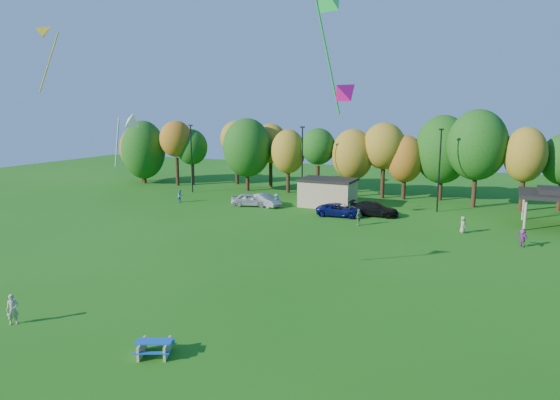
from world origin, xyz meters
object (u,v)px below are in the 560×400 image
at_px(car_c, 340,210).
at_px(car_d, 374,209).
at_px(picnic_table, 154,347).
at_px(car_b, 264,200).
at_px(car_a, 251,200).
at_px(kite_flyer, 13,309).

bearing_deg(car_c, car_d, -66.89).
bearing_deg(car_c, picnic_table, 177.23).
bearing_deg(car_c, car_b, 74.67).
relative_size(car_a, car_c, 0.92).
distance_m(picnic_table, car_a, 35.89).
xyz_separation_m(picnic_table, car_a, (-12.53, 33.63, 0.34)).
bearing_deg(car_d, kite_flyer, 161.90).
distance_m(picnic_table, car_b, 35.89).
xyz_separation_m(car_b, car_d, (12.92, -0.00, 0.03)).
distance_m(car_a, car_d, 14.43).
xyz_separation_m(car_a, car_c, (11.19, -1.22, -0.08)).
height_order(picnic_table, car_d, car_d).
distance_m(picnic_table, kite_flyer, 8.92).
distance_m(car_c, car_d, 3.67).
bearing_deg(car_d, car_c, 117.55).
height_order(picnic_table, car_b, car_b).
relative_size(picnic_table, kite_flyer, 1.26).
bearing_deg(kite_flyer, picnic_table, -41.53).
bearing_deg(car_b, kite_flyer, -158.47).
relative_size(kite_flyer, car_b, 0.38).
relative_size(picnic_table, car_c, 0.42).
height_order(picnic_table, kite_flyer, kite_flyer).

